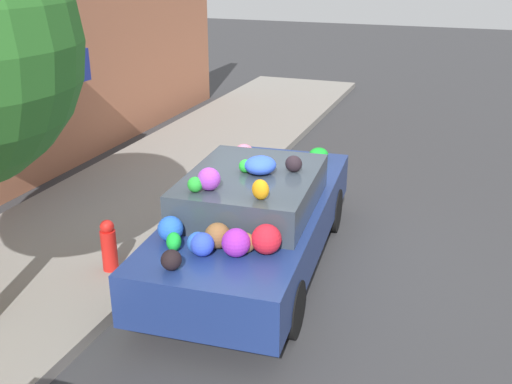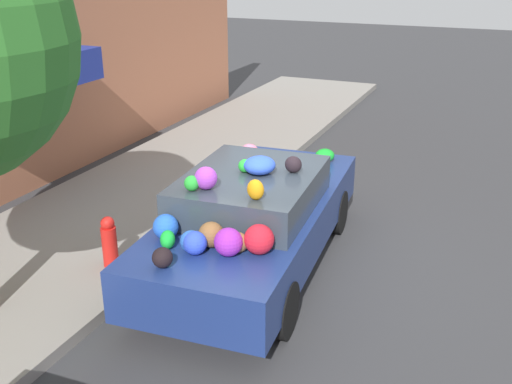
% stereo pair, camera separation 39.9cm
% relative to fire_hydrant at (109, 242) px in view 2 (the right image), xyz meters
% --- Properties ---
extents(ground_plane, '(60.00, 60.00, 0.00)m').
position_rel_fire_hydrant_xyz_m(ground_plane, '(1.01, -1.66, -0.49)').
color(ground_plane, '#38383A').
extents(sidewalk_curb, '(24.00, 3.20, 0.15)m').
position_rel_fire_hydrant_xyz_m(sidewalk_curb, '(1.01, 1.04, -0.42)').
color(sidewalk_curb, gray).
rests_on(sidewalk_curb, ground).
extents(fire_hydrant, '(0.20, 0.20, 0.70)m').
position_rel_fire_hydrant_xyz_m(fire_hydrant, '(0.00, 0.00, 0.00)').
color(fire_hydrant, red).
rests_on(fire_hydrant, sidewalk_curb).
extents(art_car, '(4.70, 2.12, 1.68)m').
position_rel_fire_hydrant_xyz_m(art_car, '(0.94, -1.65, 0.27)').
color(art_car, navy).
rests_on(art_car, ground).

